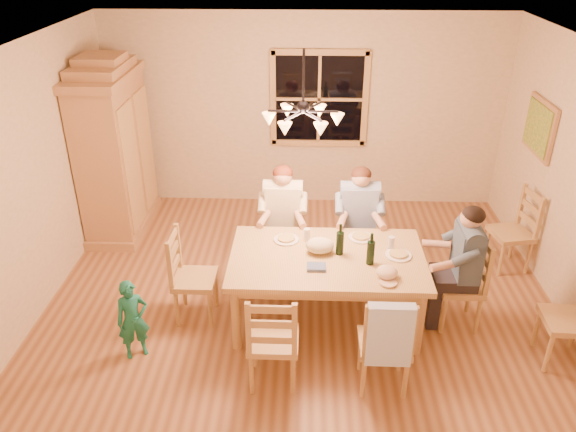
{
  "coord_description": "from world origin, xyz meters",
  "views": [
    {
      "loc": [
        0.03,
        -5.08,
        3.68
      ],
      "look_at": [
        -0.14,
        0.1,
        0.97
      ],
      "focal_mm": 35.0,
      "sensor_mm": 36.0,
      "label": 1
    }
  ],
  "objects_px": {
    "chair_end_right": "(458,297)",
    "adult_woman": "(283,207)",
    "chair_end_left": "(196,291)",
    "wine_bottle_a": "(340,239)",
    "chair_near_right": "(383,357)",
    "chandelier": "(303,117)",
    "chair_far_right": "(356,249)",
    "chair_spare_front": "(563,333)",
    "chair_spare_back": "(508,245)",
    "chair_near_left": "(273,354)",
    "child": "(133,320)",
    "armoire": "(115,153)",
    "adult_plaid_man": "(359,208)",
    "adult_slate_man": "(466,252)",
    "wine_bottle_b": "(371,249)",
    "dining_table": "(327,265)"
  },
  "relations": [
    {
      "from": "chair_end_right",
      "to": "adult_woman",
      "type": "relative_size",
      "value": 1.13
    },
    {
      "from": "dining_table",
      "to": "child",
      "type": "height_order",
      "value": "child"
    },
    {
      "from": "adult_woman",
      "to": "adult_plaid_man",
      "type": "xyz_separation_m",
      "value": [
        0.86,
        -0.0,
        0.0
      ]
    },
    {
      "from": "chair_end_left",
      "to": "wine_bottle_a",
      "type": "bearing_deg",
      "value": 92.3
    },
    {
      "from": "chandelier",
      "to": "wine_bottle_b",
      "type": "xyz_separation_m",
      "value": [
        0.67,
        -0.46,
        -1.15
      ]
    },
    {
      "from": "child",
      "to": "chandelier",
      "type": "bearing_deg",
      "value": 4.79
    },
    {
      "from": "chair_end_right",
      "to": "child",
      "type": "xyz_separation_m",
      "value": [
        -3.16,
        -0.6,
        0.11
      ]
    },
    {
      "from": "adult_slate_man",
      "to": "adult_woman",
      "type": "bearing_deg",
      "value": 63.43
    },
    {
      "from": "chair_end_left",
      "to": "adult_slate_man",
      "type": "relative_size",
      "value": 1.13
    },
    {
      "from": "adult_plaid_man",
      "to": "wine_bottle_a",
      "type": "distance_m",
      "value": 0.9
    },
    {
      "from": "chandelier",
      "to": "dining_table",
      "type": "height_order",
      "value": "chandelier"
    },
    {
      "from": "chair_end_left",
      "to": "wine_bottle_b",
      "type": "relative_size",
      "value": 3.0
    },
    {
      "from": "adult_slate_man",
      "to": "child",
      "type": "bearing_deg",
      "value": 101.13
    },
    {
      "from": "chandelier",
      "to": "adult_slate_man",
      "type": "relative_size",
      "value": 0.88
    },
    {
      "from": "chair_near_left",
      "to": "chair_spare_front",
      "type": "relative_size",
      "value": 1.0
    },
    {
      "from": "chair_spare_front",
      "to": "chair_spare_back",
      "type": "xyz_separation_m",
      "value": [
        0.0,
        1.63,
        0.0
      ]
    },
    {
      "from": "wine_bottle_a",
      "to": "wine_bottle_b",
      "type": "height_order",
      "value": "same"
    },
    {
      "from": "chandelier",
      "to": "chair_near_left",
      "type": "height_order",
      "value": "chandelier"
    },
    {
      "from": "armoire",
      "to": "adult_slate_man",
      "type": "relative_size",
      "value": 2.63
    },
    {
      "from": "wine_bottle_a",
      "to": "chair_near_right",
      "type": "bearing_deg",
      "value": -69.85
    },
    {
      "from": "adult_woman",
      "to": "adult_plaid_man",
      "type": "distance_m",
      "value": 0.86
    },
    {
      "from": "chair_end_right",
      "to": "adult_woman",
      "type": "height_order",
      "value": "adult_woman"
    },
    {
      "from": "chair_near_left",
      "to": "adult_slate_man",
      "type": "relative_size",
      "value": 1.13
    },
    {
      "from": "chair_near_left",
      "to": "child",
      "type": "xyz_separation_m",
      "value": [
        -1.33,
        0.3,
        0.11
      ]
    },
    {
      "from": "dining_table",
      "to": "chair_end_left",
      "type": "distance_m",
      "value": 1.39
    },
    {
      "from": "chair_end_left",
      "to": "adult_woman",
      "type": "relative_size",
      "value": 1.13
    },
    {
      "from": "chair_spare_back",
      "to": "chair_near_left",
      "type": "bearing_deg",
      "value": 115.11
    },
    {
      "from": "chair_spare_front",
      "to": "chair_spare_back",
      "type": "relative_size",
      "value": 1.0
    },
    {
      "from": "chair_far_right",
      "to": "adult_slate_man",
      "type": "xyz_separation_m",
      "value": [
        0.96,
        -0.92,
        0.54
      ]
    },
    {
      "from": "dining_table",
      "to": "chair_near_left",
      "type": "bearing_deg",
      "value": -118.2
    },
    {
      "from": "chandelier",
      "to": "child",
      "type": "xyz_separation_m",
      "value": [
        -1.56,
        -0.95,
        -1.67
      ]
    },
    {
      "from": "adult_woman",
      "to": "armoire",
      "type": "bearing_deg",
      "value": -24.68
    },
    {
      "from": "chair_spare_front",
      "to": "chair_spare_back",
      "type": "height_order",
      "value": "same"
    },
    {
      "from": "chair_near_left",
      "to": "adult_plaid_man",
      "type": "bearing_deg",
      "value": 64.8
    },
    {
      "from": "chair_end_left",
      "to": "wine_bottle_a",
      "type": "distance_m",
      "value": 1.59
    },
    {
      "from": "adult_woman",
      "to": "chair_spare_back",
      "type": "distance_m",
      "value": 2.73
    },
    {
      "from": "adult_slate_man",
      "to": "chair_end_left",
      "type": "bearing_deg",
      "value": 90.0
    },
    {
      "from": "chair_end_right",
      "to": "adult_plaid_man",
      "type": "height_order",
      "value": "adult_plaid_man"
    },
    {
      "from": "chair_far_right",
      "to": "chair_spare_front",
      "type": "xyz_separation_m",
      "value": [
        1.81,
        -1.45,
        0.0
      ]
    },
    {
      "from": "chandelier",
      "to": "dining_table",
      "type": "xyz_separation_m",
      "value": [
        0.26,
        -0.34,
        -1.42
      ]
    },
    {
      "from": "chair_far_right",
      "to": "adult_slate_man",
      "type": "bearing_deg",
      "value": 136.64
    },
    {
      "from": "wine_bottle_a",
      "to": "child",
      "type": "bearing_deg",
      "value": -160.94
    },
    {
      "from": "chair_end_right",
      "to": "armoire",
      "type": "bearing_deg",
      "value": 64.46
    },
    {
      "from": "wine_bottle_b",
      "to": "chair_spare_back",
      "type": "relative_size",
      "value": 0.33
    },
    {
      "from": "dining_table",
      "to": "chair_spare_front",
      "type": "xyz_separation_m",
      "value": [
        2.19,
        -0.54,
        -0.36
      ]
    },
    {
      "from": "chair_far_right",
      "to": "adult_plaid_man",
      "type": "xyz_separation_m",
      "value": [
        0.0,
        0.0,
        0.54
      ]
    },
    {
      "from": "chandelier",
      "to": "chair_far_right",
      "type": "xyz_separation_m",
      "value": [
        0.64,
        0.57,
        -1.77
      ]
    },
    {
      "from": "adult_plaid_man",
      "to": "wine_bottle_b",
      "type": "xyz_separation_m",
      "value": [
        0.03,
        -1.02,
        0.08
      ]
    },
    {
      "from": "armoire",
      "to": "wine_bottle_a",
      "type": "height_order",
      "value": "armoire"
    },
    {
      "from": "adult_slate_man",
      "to": "chair_end_right",
      "type": "bearing_deg",
      "value": -103.74
    }
  ]
}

